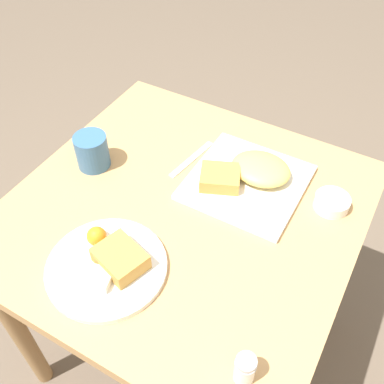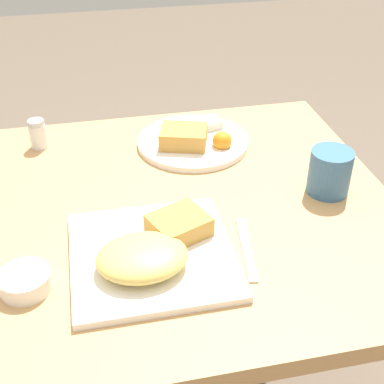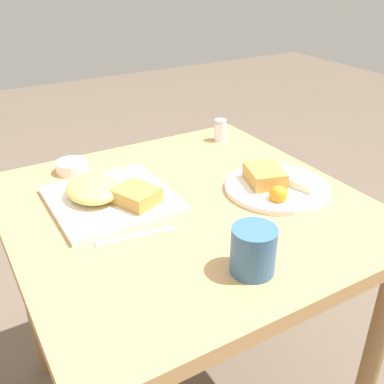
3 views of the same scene
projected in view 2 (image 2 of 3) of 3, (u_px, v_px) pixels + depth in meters
name	position (u px, v px, depth m)	size (l,w,h in m)	color
dining_table	(190.00, 240.00, 1.12)	(0.81, 0.81, 0.70)	tan
plate_square_near	(152.00, 252.00, 0.91)	(0.28, 0.28, 0.06)	white
plate_oval_far	(193.00, 139.00, 1.25)	(0.26, 0.26, 0.05)	white
sauce_ramekin	(25.00, 281.00, 0.86)	(0.08, 0.08, 0.03)	white
salt_shaker	(38.00, 136.00, 1.23)	(0.04, 0.04, 0.07)	white
butter_knife	(247.00, 249.00, 0.94)	(0.04, 0.17, 0.00)	silver
coffee_mug	(330.00, 172.00, 1.07)	(0.09, 0.09, 0.09)	#386693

